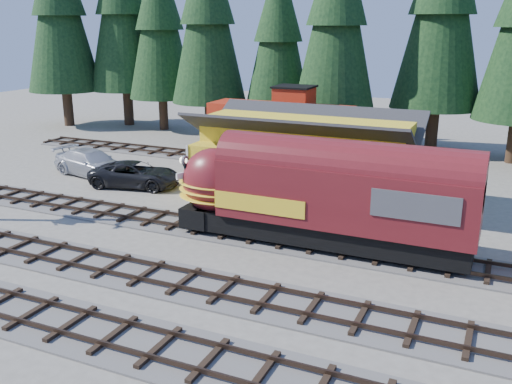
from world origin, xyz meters
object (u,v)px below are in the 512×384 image
at_px(caboose, 281,130).
at_px(pickup_truck_a, 135,174).
at_px(pickup_truck_b, 92,163).
at_px(locomotive, 312,199).
at_px(depot, 304,152).

relative_size(caboose, pickup_truck_a, 1.80).
bearing_deg(pickup_truck_b, locomotive, -96.76).
bearing_deg(depot, pickup_truck_b, -178.27).
bearing_deg(depot, locomotive, -67.42).
bearing_deg(pickup_truck_a, locomotive, -121.93).
distance_m(locomotive, pickup_truck_b, 18.93).
distance_m(depot, caboose, 8.73).
height_order(depot, pickup_truck_b, depot).
height_order(locomotive, pickup_truck_a, locomotive).
bearing_deg(locomotive, caboose, 117.09).
relative_size(depot, pickup_truck_b, 2.11).
distance_m(pickup_truck_a, pickup_truck_b, 4.50).
height_order(depot, locomotive, depot).
xyz_separation_m(locomotive, pickup_truck_b, (-17.89, 6.04, -1.43)).
xyz_separation_m(pickup_truck_a, pickup_truck_b, (-4.37, 1.05, 0.08)).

